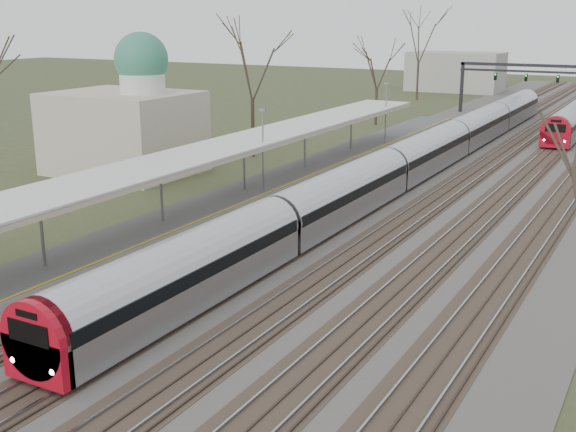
% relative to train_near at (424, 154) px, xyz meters
% --- Properties ---
extents(track_bed, '(24.00, 160.00, 0.22)m').
position_rel_train_near_xyz_m(track_bed, '(2.76, 6.28, -1.42)').
color(track_bed, '#474442').
rests_on(track_bed, ground).
extents(platform, '(3.50, 69.00, 1.00)m').
position_rel_train_near_xyz_m(platform, '(-6.55, -11.22, -0.98)').
color(platform, '#9E9B93').
rests_on(platform, ground).
extents(canopy, '(4.10, 50.00, 3.11)m').
position_rel_train_near_xyz_m(canopy, '(-6.55, -15.74, 2.45)').
color(canopy, slate).
rests_on(canopy, platform).
extents(dome_building, '(10.00, 8.00, 10.30)m').
position_rel_train_near_xyz_m(dome_building, '(-19.21, -10.72, 2.24)').
color(dome_building, beige).
rests_on(dome_building, ground).
extents(signal_gantry, '(21.00, 0.59, 6.08)m').
position_rel_train_near_xyz_m(signal_gantry, '(2.79, 36.27, 3.43)').
color(signal_gantry, black).
rests_on(signal_gantry, ground).
extents(tree_west_far, '(5.50, 5.50, 11.33)m').
position_rel_train_near_xyz_m(tree_west_far, '(-14.50, -0.72, 6.54)').
color(tree_west_far, '#2D231C').
rests_on(tree_west_far, ground).
extents(train_near, '(2.62, 75.21, 3.05)m').
position_rel_train_near_xyz_m(train_near, '(0.00, 0.00, 0.00)').
color(train_near, '#A2A5AC').
rests_on(train_near, ground).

